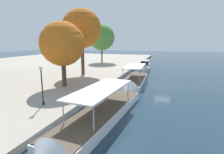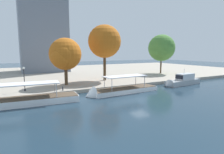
# 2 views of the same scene
# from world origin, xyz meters

# --- Properties ---
(ground_plane) EXTENTS (220.00, 220.00, 0.00)m
(ground_plane) POSITION_xyz_m (0.00, 0.00, 0.00)
(ground_plane) COLOR #1E3342
(dock_promenade) EXTENTS (120.00, 55.00, 0.65)m
(dock_promenade) POSITION_xyz_m (0.00, 35.38, 0.33)
(dock_promenade) COLOR #A39989
(dock_promenade) RESTS_ON ground_plane
(tour_boat_0) EXTENTS (15.22, 4.43, 4.22)m
(tour_boat_0) POSITION_xyz_m (-16.67, 4.94, 0.32)
(tour_boat_0) COLOR white
(tour_boat_0) RESTS_ON ground_plane
(tour_boat_1) EXTENTS (13.77, 3.70, 4.28)m
(tour_boat_1) POSITION_xyz_m (-1.00, 4.80, 0.33)
(tour_boat_1) COLOR white
(tour_boat_1) RESTS_ON ground_plane
(motor_yacht_2) EXTENTS (10.57, 3.36, 4.38)m
(motor_yacht_2) POSITION_xyz_m (15.09, 5.15, 0.69)
(motor_yacht_2) COLOR #9EA3A8
(motor_yacht_2) RESTS_ON ground_plane
(mooring_bollard_0) EXTENTS (0.23, 0.23, 0.71)m
(mooring_bollard_0) POSITION_xyz_m (-9.86, 8.59, 1.03)
(mooring_bollard_0) COLOR #2D2D33
(mooring_bollard_0) RESTS_ON dock_promenade
(lamp_post) EXTENTS (0.38, 0.38, 4.05)m
(lamp_post) POSITION_xyz_m (-15.55, 11.30, 3.07)
(lamp_post) COLOR black
(lamp_post) RESTS_ON dock_promenade
(tree_0) EXTENTS (7.44, 7.44, 12.58)m
(tree_0) POSITION_xyz_m (1.50, 15.46, 9.51)
(tree_0) COLOR #4C3823
(tree_0) RESTS_ON dock_promenade
(tree_1) EXTENTS (7.95, 7.95, 11.68)m
(tree_1) POSITION_xyz_m (22.32, 19.78, 8.44)
(tree_1) COLOR #4C3823
(tree_1) RESTS_ON dock_promenade
(tree_2) EXTENTS (6.26, 6.39, 9.25)m
(tree_2) POSITION_xyz_m (-8.22, 13.24, 6.63)
(tree_2) COLOR #4C3823
(tree_2) RESTS_ON dock_promenade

